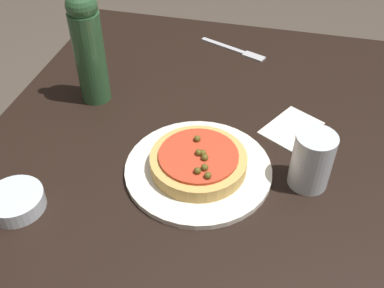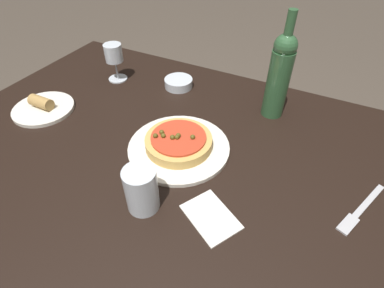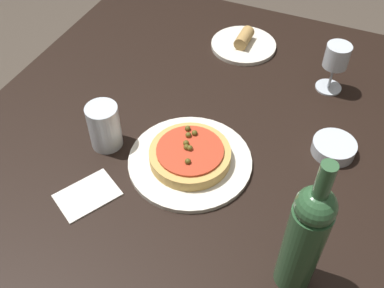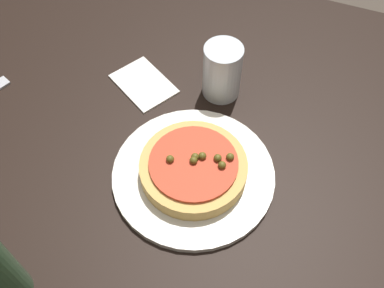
{
  "view_description": "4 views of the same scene",
  "coord_description": "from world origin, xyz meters",
  "px_view_note": "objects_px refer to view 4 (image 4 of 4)",
  "views": [
    {
      "loc": [
        -0.57,
        -0.08,
        1.37
      ],
      "look_at": [
        0.08,
        0.07,
        0.78
      ],
      "focal_mm": 42.0,
      "sensor_mm": 36.0,
      "label": 1
    },
    {
      "loc": [
        0.37,
        -0.5,
        1.32
      ],
      "look_at": [
        0.1,
        0.04,
        0.78
      ],
      "focal_mm": 28.0,
      "sensor_mm": 36.0,
      "label": 2
    },
    {
      "loc": [
        0.68,
        0.33,
        1.54
      ],
      "look_at": [
        0.01,
        0.04,
        0.76
      ],
      "focal_mm": 42.0,
      "sensor_mm": 36.0,
      "label": 3
    },
    {
      "loc": [
        -0.1,
        0.45,
        1.43
      ],
      "look_at": [
        0.06,
        0.02,
        0.78
      ],
      "focal_mm": 42.0,
      "sensor_mm": 36.0,
      "label": 4
    }
  ],
  "objects_px": {
    "dining_table": "(226,182)",
    "water_cup": "(222,71)",
    "dinner_plate": "(193,174)",
    "pizza": "(194,168)"
  },
  "relations": [
    {
      "from": "dining_table",
      "to": "water_cup",
      "type": "relative_size",
      "value": 11.85
    },
    {
      "from": "dining_table",
      "to": "water_cup",
      "type": "xyz_separation_m",
      "value": [
        0.07,
        -0.16,
        0.14
      ]
    },
    {
      "from": "dining_table",
      "to": "dinner_plate",
      "type": "distance_m",
      "value": 0.11
    },
    {
      "from": "dinner_plate",
      "to": "water_cup",
      "type": "xyz_separation_m",
      "value": [
        0.02,
        -0.21,
        0.05
      ]
    },
    {
      "from": "dinner_plate",
      "to": "water_cup",
      "type": "distance_m",
      "value": 0.22
    },
    {
      "from": "dinner_plate",
      "to": "dining_table",
      "type": "bearing_deg",
      "value": -132.36
    },
    {
      "from": "dining_table",
      "to": "pizza",
      "type": "distance_m",
      "value": 0.13
    },
    {
      "from": "dining_table",
      "to": "dinner_plate",
      "type": "height_order",
      "value": "dinner_plate"
    },
    {
      "from": "dinner_plate",
      "to": "pizza",
      "type": "height_order",
      "value": "pizza"
    },
    {
      "from": "pizza",
      "to": "water_cup",
      "type": "relative_size",
      "value": 1.63
    }
  ]
}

